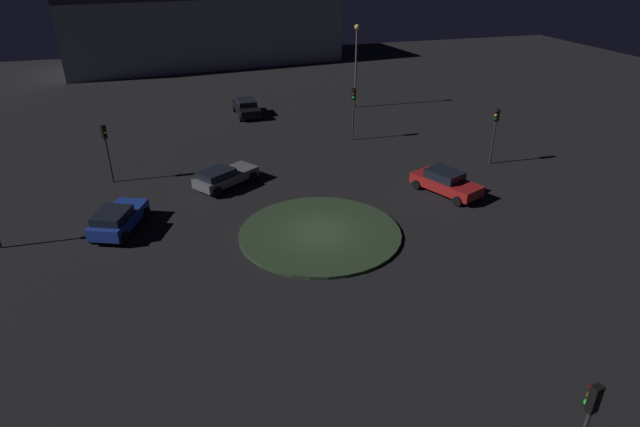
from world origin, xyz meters
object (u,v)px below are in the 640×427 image
Objects in this scene: car_red at (446,182)px; traffic_light_northwest_near at (353,104)px; car_black at (247,107)px; traffic_light_southwest at (106,142)px; car_grey at (224,176)px; traffic_light_northwest at (495,125)px; traffic_light_east at (588,416)px; streetlamp_northwest at (356,55)px; store_building at (203,27)px; car_blue at (118,219)px.

traffic_light_northwest_near is at bearing 167.26° from car_red.
traffic_light_southwest is at bearing -42.87° from car_black.
traffic_light_northwest is at bearing -38.31° from car_grey.
car_grey is 1.16× the size of traffic_light_southwest.
traffic_light_southwest is 1.00× the size of traffic_light_east.
car_red is 21.15m from streetlamp_northwest.
traffic_light_northwest is 0.53× the size of streetlamp_northwest.
streetlamp_northwest reaches higher than traffic_light_east.
car_grey is 16.43m from car_black.
car_red is 1.19× the size of traffic_light_northwest.
traffic_light_northwest_near reaches higher than car_red.
traffic_light_southwest is at bearing -59.97° from streetlamp_northwest.
traffic_light_east is at bearing 38.31° from traffic_light_northwest.
car_blue is at bearing 72.35° from store_building.
car_grey is at bearing -34.05° from traffic_light_northwest_near.
traffic_light_southwest is 0.11× the size of store_building.
car_red is 22.22m from traffic_light_southwest.
car_grey is 21.98m from streetlamp_northwest.
car_black is at bearing -116.63° from traffic_light_northwest_near.
traffic_light_northwest_near is at bearing -17.31° from traffic_light_east.
car_blue is 22.91m from car_black.
traffic_light_northwest is at bearing 39.19° from car_black.
traffic_light_east reaches higher than car_black.
car_grey is at bearing 21.25° from traffic_light_southwest.
traffic_light_northwest is at bearing 99.33° from car_red.
streetlamp_northwest reaches higher than car_black.
traffic_light_northwest is 47.18m from store_building.
store_building is at bearing -156.36° from streetlamp_northwest.
car_red is 14.40m from car_grey.
car_grey is 1.11× the size of traffic_light_northwest.
traffic_light_northwest_near is (-3.50, 18.43, 0.22)m from traffic_light_southwest.
traffic_light_east is (20.04, 13.33, 2.02)m from car_blue.
traffic_light_northwest_near is 0.12× the size of store_building.
traffic_light_southwest is 30.83m from traffic_light_east.
traffic_light_northwest reaches higher than car_red.
car_grey is 43.17m from store_building.
traffic_light_east is 0.92× the size of traffic_light_northwest_near.
car_blue is 7.80m from car_grey.
car_black is at bearing -5.30° from traffic_light_east.
car_blue is 1.13× the size of traffic_light_southwest.
car_red is at bearing 22.69° from traffic_light_southwest.
traffic_light_southwest is 0.51× the size of streetlamp_northwest.
store_building is at bearing 168.88° from car_red.
car_grey is at bearing -133.99° from car_red.
traffic_light_northwest_near is at bearing 35.39° from car_black.
car_black is (-15.91, 4.12, 0.02)m from car_grey.
traffic_light_northwest_near reaches higher than car_black.
car_grey is at bearing -43.41° from streetlamp_northwest.
streetlamp_northwest reaches higher than car_red.
car_black is 0.13× the size of store_building.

